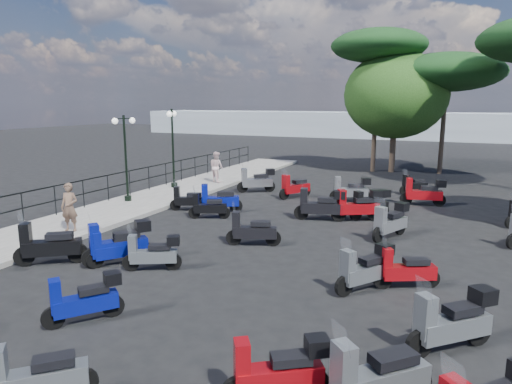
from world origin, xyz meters
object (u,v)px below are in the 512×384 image
at_px(scooter_31, 208,207).
at_px(scooter_16, 370,205).
at_px(scooter_14, 365,269).
at_px(scooter_15, 321,205).
at_px(scooter_7, 153,253).
at_px(scooter_25, 375,379).
at_px(scooter_9, 252,231).
at_px(scooter_20, 405,270).
at_px(lamp_post_1, 125,153).
at_px(scooter_17, 413,185).
at_px(woman, 69,207).
at_px(scooter_5, 257,181).
at_px(pedestrian_far, 216,167).
at_px(scooter_11, 295,187).
at_px(scooter_8, 115,250).
at_px(scooter_3, 188,200).
at_px(pine_0, 447,72).
at_px(scooter_22, 358,206).
at_px(lamp_post_2, 173,143).
at_px(scooter_13, 278,372).
at_px(pine_2, 379,46).
at_px(scooter_2, 118,244).
at_px(scooter_6, 84,300).
at_px(scooter_1, 49,246).
at_px(scooter_19, 452,322).
at_px(scooter_4, 218,200).
at_px(scooter_23, 424,193).
at_px(scooter_12, 36,378).

bearing_deg(scooter_31, scooter_16, -90.18).
relative_size(scooter_14, scooter_15, 0.79).
distance_m(scooter_7, scooter_25, 6.88).
distance_m(scooter_9, scooter_20, 4.75).
distance_m(lamp_post_1, scooter_17, 12.98).
bearing_deg(woman, scooter_5, 60.53).
distance_m(woman, pedestrian_far, 9.92).
height_order(lamp_post_1, scooter_17, lamp_post_1).
distance_m(lamp_post_1, scooter_11, 7.39).
distance_m(lamp_post_1, scooter_8, 7.67).
height_order(scooter_3, scooter_15, scooter_15).
distance_m(scooter_16, pine_0, 13.85).
relative_size(scooter_7, scooter_17, 1.14).
bearing_deg(scooter_5, scooter_22, -156.88).
bearing_deg(scooter_22, lamp_post_2, 46.31).
xyz_separation_m(scooter_3, scooter_13, (7.55, -9.46, 0.05)).
bearing_deg(pine_2, scooter_17, -65.00).
bearing_deg(scooter_20, scooter_7, 77.04).
xyz_separation_m(pedestrian_far, scooter_2, (3.40, -11.36, -0.39)).
height_order(scooter_7, scooter_14, scooter_14).
bearing_deg(scooter_2, scooter_31, -48.54).
relative_size(scooter_16, scooter_20, 0.97).
height_order(scooter_8, scooter_11, scooter_11).
relative_size(scooter_7, scooter_14, 0.94).
bearing_deg(scooter_2, scooter_3, -36.06).
distance_m(scooter_5, scooter_7, 10.60).
relative_size(scooter_6, scooter_14, 0.90).
xyz_separation_m(scooter_3, scooter_5, (0.93, 4.52, 0.13)).
bearing_deg(scooter_17, scooter_6, 123.27).
bearing_deg(pine_0, scooter_1, -112.19).
relative_size(scooter_2, scooter_3, 1.07).
relative_size(scooter_2, scooter_6, 1.18).
xyz_separation_m(pine_0, pine_2, (-3.82, -0.70, 1.55)).
bearing_deg(scooter_14, scooter_16, -46.09).
bearing_deg(scooter_31, scooter_6, 169.05).
bearing_deg(scooter_19, scooter_14, -1.24).
height_order(lamp_post_1, pine_2, pine_2).
bearing_deg(scooter_3, scooter_19, -149.89).
bearing_deg(scooter_19, scooter_8, 39.15).
xyz_separation_m(scooter_14, scooter_22, (-1.46, 6.12, 0.06)).
relative_size(woman, scooter_8, 1.22).
relative_size(lamp_post_2, scooter_9, 2.37).
xyz_separation_m(scooter_4, scooter_23, (7.13, 4.55, 0.05)).
xyz_separation_m(scooter_9, scooter_25, (4.66, -6.08, 0.04)).
xyz_separation_m(woman, scooter_5, (2.49, 8.98, -0.37)).
relative_size(scooter_13, scooter_23, 0.77).
distance_m(scooter_12, scooter_23, 16.14).
bearing_deg(scooter_13, scooter_9, -6.19).
relative_size(scooter_2, scooter_15, 0.84).
xyz_separation_m(scooter_7, pine_0, (5.82, 20.21, 5.44)).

